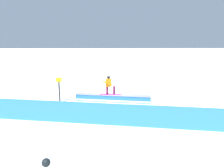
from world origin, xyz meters
TOP-DOWN VIEW (x-y plane):
  - ground_plane at (0.00, 0.00)m, footprint 120.00×120.00m
  - grind_box at (0.00, 0.00)m, footprint 5.23×1.33m
  - snowboarder at (0.25, -0.02)m, footprint 1.48×0.43m
  - safety_fence at (0.00, 3.97)m, footprint 13.79×2.30m
  - trail_marker at (3.63, 0.21)m, footprint 0.40×0.10m

SIDE VIEW (x-z plane):
  - ground_plane at x=0.00m, z-range 0.00..0.00m
  - grind_box at x=0.00m, z-range -0.02..0.49m
  - safety_fence at x=0.00m, z-range 0.00..1.17m
  - trail_marker at x=3.63m, z-range 0.07..1.85m
  - snowboarder at x=0.25m, z-range 0.56..1.89m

